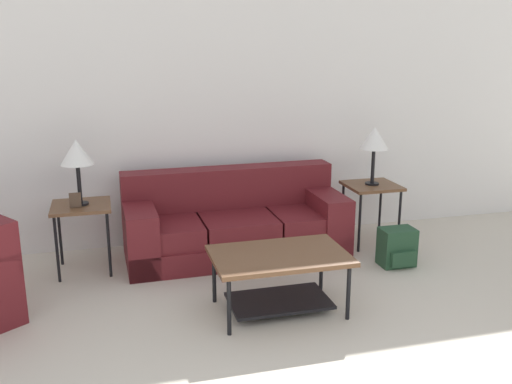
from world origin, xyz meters
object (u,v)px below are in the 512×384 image
side_table_right (372,191)px  table_lamp_right (374,139)px  side_table_left (81,212)px  couch (235,225)px  coffee_table (279,269)px  table_lamp_left (77,154)px  backpack (397,248)px

side_table_right → table_lamp_right: (0.00, 0.00, 0.53)m
side_table_left → side_table_right: bearing=0.0°
side_table_right → table_lamp_right: bearing=0.0°
couch → table_lamp_right: 1.63m
coffee_table → table_lamp_left: table_lamp_left is taller
side_table_right → backpack: 0.74m
table_lamp_right → backpack: bearing=-92.4°
table_lamp_left → table_lamp_right: bearing=0.0°
table_lamp_right → table_lamp_left: bearing=180.0°
side_table_left → side_table_right: same height
side_table_right → table_lamp_left: (-2.84, 0.00, 0.53)m
couch → coffee_table: 1.29m
table_lamp_right → couch: bearing=177.5°
side_table_left → table_lamp_right: 2.89m
table_lamp_left → side_table_right: bearing=0.0°
side_table_left → side_table_right: 2.84m
coffee_table → side_table_right: bearing=41.9°
table_lamp_left → backpack: (2.81, -0.63, -0.92)m
coffee_table → side_table_left: (-1.47, 1.23, 0.21)m
table_lamp_left → table_lamp_right: 2.84m
coffee_table → backpack: size_ratio=2.89×
coffee_table → side_table_left: size_ratio=1.65×
side_table_left → table_lamp_right: bearing=0.0°
table_lamp_right → coffee_table: bearing=-138.1°
table_lamp_left → backpack: table_lamp_left is taller
coffee_table → table_lamp_right: size_ratio=1.76×
coffee_table → table_lamp_left: bearing=140.2°
backpack → couch: bearing=153.6°
side_table_left → backpack: (2.81, -0.63, -0.38)m
couch → side_table_right: size_ratio=3.39×
side_table_left → coffee_table: bearing=-39.8°
side_table_left → backpack: size_ratio=1.75×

